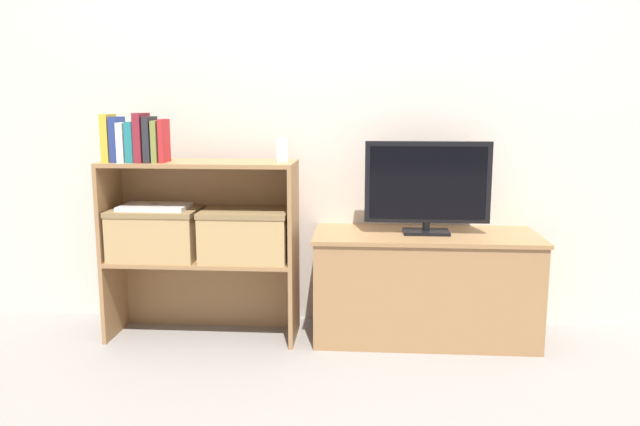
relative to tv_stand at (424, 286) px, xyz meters
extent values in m
plane|color=gray|center=(-0.51, -0.22, -0.26)|extent=(16.00, 16.00, 0.00)
cube|color=beige|center=(-0.51, 0.25, 0.94)|extent=(10.00, 0.05, 2.40)
cube|color=olive|center=(0.00, 0.00, -0.01)|extent=(1.06, 0.44, 0.51)
cube|color=olive|center=(0.00, 0.00, 0.25)|extent=(1.08, 0.46, 0.02)
cube|color=black|center=(0.00, 0.00, 0.27)|extent=(0.22, 0.14, 0.01)
cylinder|color=black|center=(0.00, 0.00, 0.30)|extent=(0.04, 0.04, 0.04)
cube|color=black|center=(0.00, 0.00, 0.51)|extent=(0.60, 0.04, 0.39)
cube|color=black|center=(0.00, -0.02, 0.51)|extent=(0.55, 0.00, 0.34)
cube|color=olive|center=(-1.55, -0.06, -0.06)|extent=(0.02, 0.32, 0.40)
cube|color=olive|center=(-0.64, -0.06, -0.06)|extent=(0.02, 0.32, 0.40)
cube|color=olive|center=(-1.09, 0.09, -0.06)|extent=(0.89, 0.02, 0.40)
cube|color=olive|center=(-1.09, -0.06, 0.13)|extent=(0.89, 0.32, 0.02)
cube|color=olive|center=(-1.55, -0.06, 0.37)|extent=(0.02, 0.32, 0.48)
cube|color=olive|center=(-0.64, -0.06, 0.37)|extent=(0.02, 0.32, 0.48)
cube|color=olive|center=(-1.09, 0.09, 0.37)|extent=(0.89, 0.02, 0.48)
cube|color=olive|center=(-1.09, -0.06, 0.60)|extent=(0.89, 0.32, 0.02)
cube|color=gold|center=(-1.51, -0.12, 0.72)|extent=(0.04, 0.12, 0.22)
cube|color=navy|center=(-1.47, -0.12, 0.72)|extent=(0.04, 0.12, 0.21)
cube|color=silver|center=(-1.43, -0.12, 0.70)|extent=(0.03, 0.15, 0.19)
cube|color=#1E7075|center=(-1.39, -0.12, 0.71)|extent=(0.04, 0.14, 0.19)
cube|color=maroon|center=(-1.35, -0.12, 0.73)|extent=(0.04, 0.15, 0.23)
cube|color=#232328|center=(-1.31, -0.12, 0.72)|extent=(0.03, 0.14, 0.21)
cube|color=olive|center=(-1.27, -0.12, 0.71)|extent=(0.03, 0.14, 0.20)
cube|color=#B22328|center=(-1.24, -0.12, 0.71)|extent=(0.02, 0.12, 0.20)
cube|color=white|center=(-0.69, -0.06, 0.67)|extent=(0.05, 0.04, 0.11)
cylinder|color=silver|center=(-0.69, -0.06, 0.74)|extent=(0.01, 0.01, 0.03)
cube|color=tan|center=(-1.31, -0.07, 0.26)|extent=(0.41, 0.28, 0.24)
cube|color=olive|center=(-1.31, -0.07, 0.37)|extent=(0.42, 0.29, 0.02)
cube|color=tan|center=(-0.87, -0.07, 0.26)|extent=(0.41, 0.28, 0.24)
cube|color=olive|center=(-0.87, -0.07, 0.37)|extent=(0.42, 0.29, 0.02)
cube|color=white|center=(-1.31, -0.07, 0.39)|extent=(0.32, 0.22, 0.02)
cylinder|color=#99999E|center=(-1.31, -0.07, 0.40)|extent=(0.02, 0.02, 0.00)
camera|label=1|loc=(-0.30, -2.99, 0.88)|focal=35.00mm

